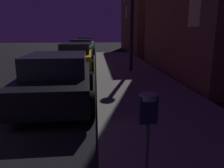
{
  "coord_description": "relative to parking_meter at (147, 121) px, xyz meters",
  "views": [
    {
      "loc": [
        3.98,
        -2.98,
        2.07
      ],
      "look_at": [
        4.23,
        0.34,
        1.28
      ],
      "focal_mm": 35.56,
      "sensor_mm": 36.0,
      "label": 1
    }
  ],
  "objects": [
    {
      "name": "car_silver",
      "position": [
        -1.68,
        23.39,
        -0.41
      ],
      "size": [
        2.05,
        4.55,
        1.43
      ],
      "color": "#B7B7BF",
      "rests_on": "ground"
    },
    {
      "name": "parking_meter",
      "position": [
        0.0,
        0.0,
        0.0
      ],
      "size": [
        0.19,
        0.19,
        1.28
      ],
      "color": "#59595B",
      "rests_on": "sidewalk"
    },
    {
      "name": "car_yellow_cab",
      "position": [
        -1.68,
        10.47,
        -0.41
      ],
      "size": [
        2.06,
        4.49,
        1.43
      ],
      "color": "gold",
      "rests_on": "ground"
    },
    {
      "name": "building_far",
      "position": [
        7.14,
        21.15,
        3.24
      ],
      "size": [
        8.75,
        11.18,
        8.73
      ],
      "color": "brown",
      "rests_on": "ground"
    },
    {
      "name": "car_green",
      "position": [
        -1.68,
        16.67,
        -0.4
      ],
      "size": [
        2.18,
        4.64,
        1.43
      ],
      "color": "#19592D",
      "rests_on": "ground"
    },
    {
      "name": "street_lamp",
      "position": [
        1.21,
        8.71,
        2.29
      ],
      "size": [
        0.44,
        0.44,
        4.84
      ],
      "color": "black",
      "rests_on": "sidewalk"
    },
    {
      "name": "car_black",
      "position": [
        -1.68,
        4.32,
        -0.41
      ],
      "size": [
        2.21,
        4.38,
        1.43
      ],
      "color": "black",
      "rests_on": "ground"
    },
    {
      "name": "sidewalk",
      "position": [
        1.07,
        0.79,
        -1.05
      ],
      "size": [
        3.2,
        36.0,
        0.15
      ],
      "primitive_type": "cube",
      "color": "slate",
      "rests_on": "ground"
    }
  ]
}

